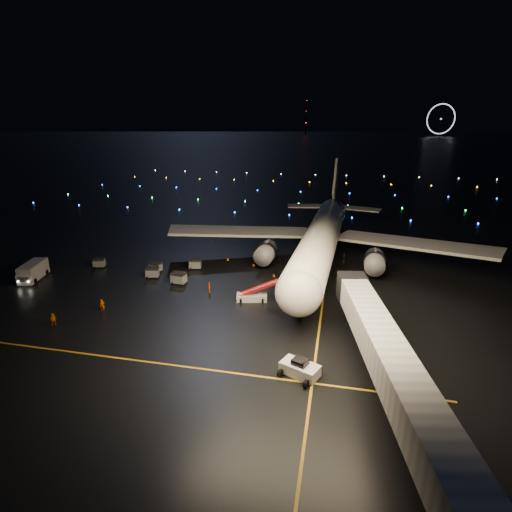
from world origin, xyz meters
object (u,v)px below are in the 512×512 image
(baggage_cart_0, at_px, (179,278))
(baggage_cart_1, at_px, (195,264))
(baggage_cart_3, at_px, (152,272))
(pushback_tug, at_px, (300,367))
(crew_b, at_px, (54,319))
(service_truck, at_px, (33,271))
(airliner, at_px, (324,216))
(baggage_cart_2, at_px, (156,267))
(baggage_cart_4, at_px, (99,263))
(crew_c, at_px, (209,287))
(crew_a, at_px, (102,305))
(belt_loader, at_px, (252,291))

(baggage_cart_0, bearing_deg, baggage_cart_1, 93.43)
(baggage_cart_3, bearing_deg, pushback_tug, -52.36)
(crew_b, distance_m, baggage_cart_1, 24.84)
(service_truck, bearing_deg, airliner, 9.28)
(baggage_cart_2, distance_m, baggage_cart_4, 10.48)
(baggage_cart_3, distance_m, baggage_cart_4, 11.44)
(pushback_tug, distance_m, baggage_cart_0, 28.78)
(service_truck, bearing_deg, pushback_tug, -34.67)
(pushback_tug, distance_m, crew_b, 31.20)
(crew_c, height_order, baggage_cart_0, baggage_cart_0)
(airliner, bearing_deg, crew_c, -126.93)
(baggage_cart_1, bearing_deg, baggage_cart_4, 178.61)
(pushback_tug, bearing_deg, airliner, 113.35)
(pushback_tug, height_order, baggage_cart_0, baggage_cart_0)
(crew_a, xyz_separation_m, baggage_cart_3, (1.11, 12.56, 0.03))
(belt_loader, bearing_deg, crew_b, -163.26)
(pushback_tug, relative_size, crew_c, 2.34)
(service_truck, distance_m, crew_a, 18.98)
(baggage_cart_0, relative_size, baggage_cart_1, 1.08)
(crew_a, xyz_separation_m, crew_b, (-3.66, -4.81, -0.04))
(airliner, distance_m, crew_b, 45.26)
(baggage_cart_2, distance_m, baggage_cart_3, 2.69)
(baggage_cart_4, bearing_deg, pushback_tug, -47.03)
(crew_c, relative_size, baggage_cart_3, 0.81)
(baggage_cart_0, xyz_separation_m, baggage_cart_1, (0.14, 6.92, -0.07))
(crew_a, relative_size, baggage_cart_3, 0.82)
(crew_b, relative_size, crew_c, 0.96)
(airliner, height_order, baggage_cart_0, airliner)
(baggage_cart_0, bearing_deg, baggage_cart_2, 149.00)
(crew_b, bearing_deg, baggage_cart_0, 36.05)
(baggage_cart_0, bearing_deg, crew_c, -16.58)
(baggage_cart_1, bearing_deg, baggage_cart_3, -146.24)
(baggage_cart_3, bearing_deg, baggage_cart_0, -30.38)
(crew_c, relative_size, baggage_cart_2, 0.86)
(service_truck, bearing_deg, baggage_cart_0, -6.90)
(crew_c, distance_m, baggage_cart_3, 11.52)
(crew_b, height_order, crew_c, crew_c)
(service_truck, relative_size, baggage_cart_0, 3.39)
(crew_c, bearing_deg, crew_b, -59.48)
(baggage_cart_1, bearing_deg, airliner, 12.89)
(baggage_cart_1, distance_m, baggage_cart_3, 7.54)
(crew_a, bearing_deg, baggage_cart_0, 34.49)
(service_truck, xyz_separation_m, baggage_cart_2, (17.62, 7.15, -0.55))
(airliner, distance_m, service_truck, 49.07)
(crew_c, xyz_separation_m, baggage_cart_3, (-10.88, 3.80, 0.04))
(crew_c, xyz_separation_m, baggage_cart_4, (-22.05, 6.29, -0.03))
(service_truck, height_order, baggage_cart_1, service_truck)
(crew_b, distance_m, crew_c, 20.71)
(baggage_cart_2, bearing_deg, crew_b, -87.66)
(crew_a, bearing_deg, crew_c, 10.55)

